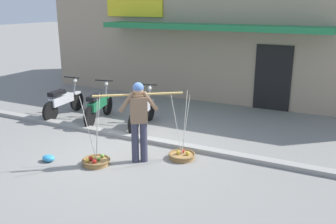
{
  "coord_description": "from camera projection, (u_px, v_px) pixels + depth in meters",
  "views": [
    {
      "loc": [
        4.14,
        -6.47,
        3.19
      ],
      "look_at": [
        0.62,
        0.6,
        0.85
      ],
      "focal_mm": 39.24,
      "sensor_mm": 36.0,
      "label": 1
    }
  ],
  "objects": [
    {
      "name": "ground_plane",
      "position": [
        131.0,
        152.0,
        8.23
      ],
      "size": [
        90.0,
        90.0,
        0.0
      ],
      "primitive_type": "plane",
      "color": "gray"
    },
    {
      "name": "sidewalk_curb",
      "position": [
        147.0,
        140.0,
        8.82
      ],
      "size": [
        20.0,
        0.24,
        0.1
      ],
      "primitive_type": "cube",
      "color": "gray",
      "rests_on": "ground"
    },
    {
      "name": "fruit_vendor",
      "position": [
        139.0,
        117.0,
        7.45
      ],
      "size": [
        1.49,
        1.1,
        1.7
      ],
      "color": "#38384C",
      "rests_on": "ground"
    },
    {
      "name": "fruit_basket_left_side",
      "position": [
        96.0,
        161.0,
        7.56
      ],
      "size": [
        0.58,
        0.58,
        1.45
      ],
      "color": "#9E7542",
      "rests_on": "ground"
    },
    {
      "name": "fruit_basket_right_side",
      "position": [
        182.0,
        155.0,
        7.85
      ],
      "size": [
        0.58,
        0.58,
        1.45
      ],
      "color": "#9E7542",
      "rests_on": "ground"
    },
    {
      "name": "motorcycle_nearest_shop",
      "position": [
        63.0,
        101.0,
        10.71
      ],
      "size": [
        0.54,
        1.82,
        1.09
      ],
      "color": "black",
      "rests_on": "ground"
    },
    {
      "name": "motorcycle_second_in_row",
      "position": [
        98.0,
        106.0,
        10.25
      ],
      "size": [
        0.61,
        1.79,
        1.09
      ],
      "color": "black",
      "rests_on": "ground"
    },
    {
      "name": "motorcycle_third_in_row",
      "position": [
        142.0,
        111.0,
        9.73
      ],
      "size": [
        0.54,
        1.81,
        1.09
      ],
      "color": "black",
      "rests_on": "ground"
    },
    {
      "name": "storefront_building",
      "position": [
        236.0,
        33.0,
        13.89
      ],
      "size": [
        13.0,
        6.0,
        4.2
      ],
      "color": "tan",
      "rests_on": "ground"
    },
    {
      "name": "plastic_litter_bag",
      "position": [
        49.0,
        158.0,
        7.71
      ],
      "size": [
        0.28,
        0.22,
        0.14
      ],
      "primitive_type": "ellipsoid",
      "color": "#3393D1",
      "rests_on": "ground"
    }
  ]
}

